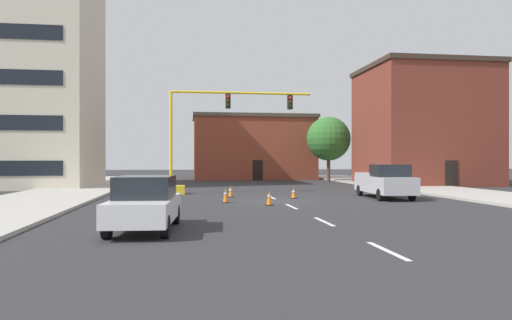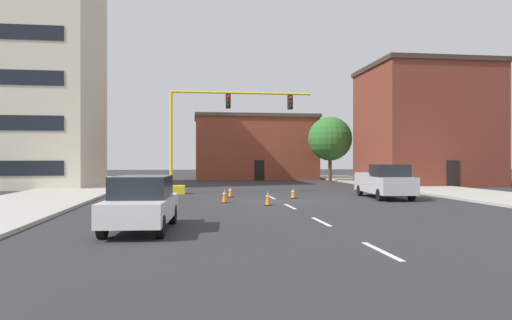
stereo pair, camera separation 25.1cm
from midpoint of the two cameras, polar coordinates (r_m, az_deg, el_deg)
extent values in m
plane|color=#2D2D30|center=(25.56, 3.09, -5.04)|extent=(160.00, 160.00, 0.00)
cube|color=#B2ADA3|center=(34.11, -21.76, -3.64)|extent=(6.00, 56.00, 0.14)
cube|color=#B2ADA3|center=(37.56, 20.67, -3.30)|extent=(6.00, 56.00, 0.14)
cube|color=silver|center=(12.20, 15.65, -10.64)|extent=(0.16, 2.40, 0.01)
cube|color=silver|center=(17.33, 8.38, -7.46)|extent=(0.16, 2.40, 0.01)
cube|color=silver|center=(22.63, 4.51, -5.69)|extent=(0.16, 2.40, 0.01)
cube|color=silver|center=(28.01, 2.14, -4.58)|extent=(0.16, 2.40, 0.01)
cube|color=beige|center=(44.11, -27.13, 9.95)|extent=(12.76, 10.67, 19.71)
cube|color=brown|center=(54.70, -0.02, 1.33)|extent=(13.71, 7.62, 6.98)
cube|color=#4C4238|center=(54.90, -0.02, 5.19)|extent=(14.01, 7.92, 0.40)
cube|color=black|center=(50.89, 0.55, -1.26)|extent=(1.10, 0.06, 2.20)
cube|color=brown|center=(44.82, 20.07, 3.75)|extent=(10.22, 9.15, 10.31)
cube|color=#3D2D23|center=(45.48, 20.07, 10.49)|extent=(10.52, 9.45, 0.40)
cube|color=black|center=(40.73, 23.08, -1.59)|extent=(1.10, 0.06, 2.20)
cube|color=yellow|center=(31.26, -10.11, -3.60)|extent=(1.80, 1.20, 0.55)
cylinder|color=yellow|center=(31.22, -10.11, 2.59)|extent=(0.20, 0.20, 6.20)
cylinder|color=yellow|center=(31.66, -1.48, 8.19)|extent=(9.41, 0.16, 0.16)
cube|color=black|center=(31.50, -3.20, 7.18)|extent=(0.32, 0.36, 0.95)
sphere|color=red|center=(31.35, -3.17, 7.72)|extent=(0.20, 0.20, 0.20)
sphere|color=#38280A|center=(31.31, -3.17, 7.21)|extent=(0.20, 0.20, 0.20)
sphere|color=black|center=(31.28, -3.17, 6.70)|extent=(0.20, 0.20, 0.20)
cube|color=black|center=(32.10, 4.42, 7.04)|extent=(0.32, 0.36, 0.95)
sphere|color=red|center=(31.95, 4.49, 7.57)|extent=(0.20, 0.20, 0.20)
sphere|color=#38280A|center=(31.92, 4.49, 7.08)|extent=(0.20, 0.20, 0.20)
sphere|color=black|center=(31.89, 4.49, 6.58)|extent=(0.20, 0.20, 0.20)
cylinder|color=brown|center=(48.65, 9.18, -1.01)|extent=(0.36, 0.36, 2.72)
sphere|color=#33702D|center=(48.69, 9.18, 2.59)|extent=(4.53, 4.53, 4.53)
cube|color=#BCBCC1|center=(28.46, 15.62, -2.87)|extent=(2.33, 5.51, 0.95)
cube|color=#1E2328|center=(27.59, 16.25, -1.25)|extent=(1.95, 1.91, 0.70)
cube|color=#BCBCC1|center=(29.56, 14.84, -1.69)|extent=(2.17, 2.92, 0.16)
cylinder|color=black|center=(27.11, 18.73, -4.03)|extent=(0.26, 0.69, 0.68)
cylinder|color=black|center=(26.46, 15.13, -4.13)|extent=(0.26, 0.69, 0.68)
cylinder|color=black|center=(30.52, 16.05, -3.57)|extent=(0.26, 0.69, 0.68)
cylinder|color=black|center=(29.95, 12.81, -3.64)|extent=(0.26, 0.69, 0.68)
cube|color=white|center=(15.39, -13.38, -5.84)|extent=(2.16, 4.62, 0.70)
cube|color=#1E2328|center=(15.43, -13.31, -3.21)|extent=(1.86, 2.41, 0.70)
cylinder|color=black|center=(17.07, -15.24, -6.43)|extent=(0.27, 0.69, 0.68)
cylinder|color=black|center=(16.82, -9.69, -6.53)|extent=(0.27, 0.69, 0.68)
cylinder|color=black|center=(14.11, -17.78, -7.80)|extent=(0.27, 0.69, 0.68)
cylinder|color=black|center=(13.80, -11.06, -7.98)|extent=(0.27, 0.69, 0.68)
cube|color=black|center=(24.56, -3.57, -5.20)|extent=(0.36, 0.36, 0.04)
cone|color=orange|center=(24.53, -3.57, -4.31)|extent=(0.28, 0.28, 0.72)
cylinder|color=white|center=(24.52, -3.57, -4.11)|extent=(0.19, 0.19, 0.08)
cube|color=black|center=(23.13, 1.79, -5.52)|extent=(0.36, 0.36, 0.04)
cone|color=orange|center=(23.09, 1.79, -4.61)|extent=(0.28, 0.28, 0.70)
cylinder|color=white|center=(23.09, 1.79, -4.40)|extent=(0.19, 0.19, 0.08)
cube|color=black|center=(28.27, -2.90, -4.51)|extent=(0.36, 0.36, 0.04)
cone|color=orange|center=(28.25, -2.90, -3.84)|extent=(0.28, 0.28, 0.62)
cylinder|color=white|center=(28.24, -2.90, -3.69)|extent=(0.19, 0.19, 0.08)
cube|color=black|center=(27.40, 4.82, -4.65)|extent=(0.36, 0.36, 0.04)
cone|color=orange|center=(27.38, 4.82, -4.01)|extent=(0.28, 0.28, 0.57)
cylinder|color=white|center=(27.37, 4.82, -3.87)|extent=(0.19, 0.19, 0.08)
camera|label=1|loc=(0.13, -89.76, 0.00)|focal=32.74mm
camera|label=2|loc=(0.13, 90.24, 0.00)|focal=32.74mm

